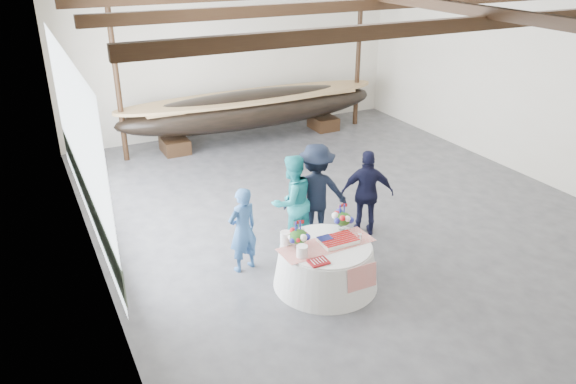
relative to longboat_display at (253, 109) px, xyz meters
name	(u,v)px	position (x,y,z in m)	size (l,w,h in m)	color
floor	(339,207)	(-0.08, -4.85, -0.91)	(10.00, 12.00, 0.01)	#3D3D42
wall_back	(233,54)	(-0.08, 1.15, 1.34)	(10.00, 0.02, 4.50)	silver
wall_left	(79,142)	(-5.08, -4.85, 1.34)	(0.02, 12.00, 4.50)	silver
wall_right	(526,79)	(4.92, -4.85, 1.34)	(0.02, 12.00, 4.50)	silver
pavilion_structure	(325,8)	(-0.08, -4.03, 3.09)	(9.80, 11.76, 4.50)	black
open_bay	(78,147)	(-5.03, -3.85, 0.91)	(0.03, 7.00, 3.20)	silver
longboat_display	(253,109)	(0.00, 0.00, 0.00)	(7.62, 1.52, 1.43)	black
banquet_table	(326,265)	(-1.81, -7.28, -0.54)	(1.73, 1.73, 0.75)	silver
tabletop_items	(321,233)	(-1.82, -7.12, -0.02)	(1.62, 1.03, 0.40)	red
guest_woman_blue	(243,230)	(-2.84, -6.24, -0.14)	(0.56, 0.37, 1.54)	#2A5287
guest_woman_teal	(292,201)	(-1.71, -5.84, -0.02)	(0.86, 0.67, 1.78)	teal
guest_man_left	(316,192)	(-1.17, -5.75, 0.03)	(1.21, 0.70, 1.88)	black
guest_man_right	(367,193)	(-0.22, -6.07, -0.06)	(1.00, 0.42, 1.70)	black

